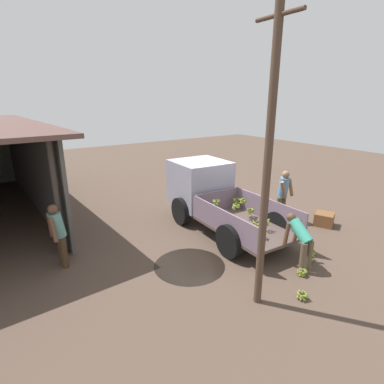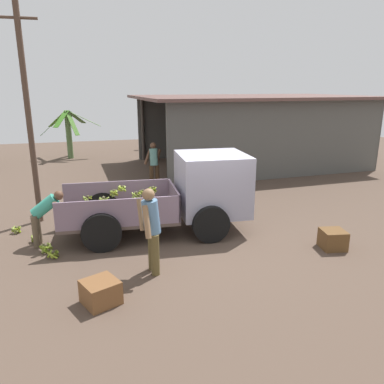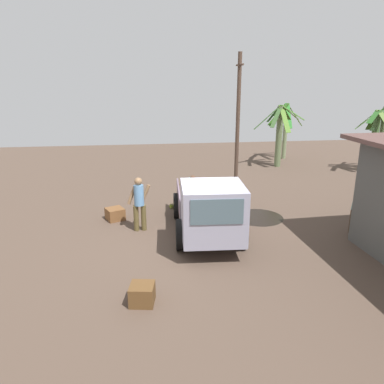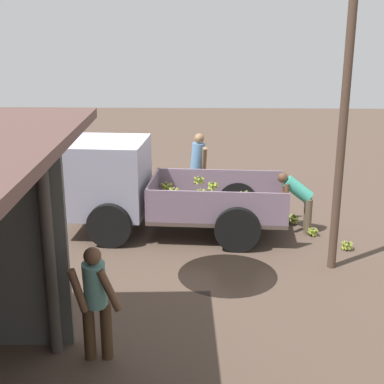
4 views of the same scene
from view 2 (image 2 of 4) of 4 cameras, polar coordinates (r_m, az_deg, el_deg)
ground at (r=9.33m, az=2.18°, el=-6.70°), size 36.00×36.00×0.00m
mud_patch_0 at (r=11.41m, az=-12.38°, el=-2.80°), size 1.75×1.75×0.01m
cargo_truck at (r=9.43m, az=0.47°, el=0.26°), size 4.67×2.19×1.96m
warehouse_shed at (r=17.90m, az=10.40°, el=11.60°), size 10.57×7.11×3.17m
utility_pole at (r=10.59m, az=-23.68°, el=10.79°), size 0.92×0.15×5.60m
banana_palm_0 at (r=22.71m, az=-4.42°, el=9.96°), size 2.68×2.49×2.36m
banana_palm_3 at (r=20.19m, az=-18.27°, el=8.65°), size 2.95×2.37×2.42m
person_foreground_visitor at (r=7.28m, az=-6.27°, el=-5.31°), size 0.43×0.76×1.73m
person_worker_loading at (r=9.21m, az=-21.52°, el=-3.09°), size 0.76×0.59×1.29m
person_bystander_near_shed at (r=13.84m, az=-5.84°, el=4.56°), size 0.67×0.39×1.60m
banana_bunch_on_ground_0 at (r=8.69m, az=-20.40°, el=-8.84°), size 0.26×0.27×0.18m
banana_bunch_on_ground_1 at (r=8.99m, az=-21.38°, el=-7.88°), size 0.30×0.30×0.22m
banana_bunch_on_ground_2 at (r=9.69m, az=-22.76°, el=-6.47°), size 0.23×0.22×0.19m
banana_bunch_on_ground_3 at (r=10.45m, az=-25.18°, el=-5.15°), size 0.24×0.24×0.19m
wooden_crate_0 at (r=6.76m, az=-13.75°, el=-14.59°), size 0.74×0.74×0.41m
wooden_crate_1 at (r=9.15m, az=20.66°, el=-6.76°), size 0.60×0.60×0.44m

